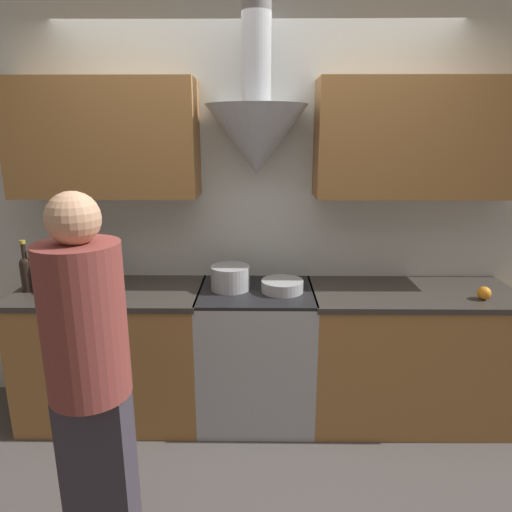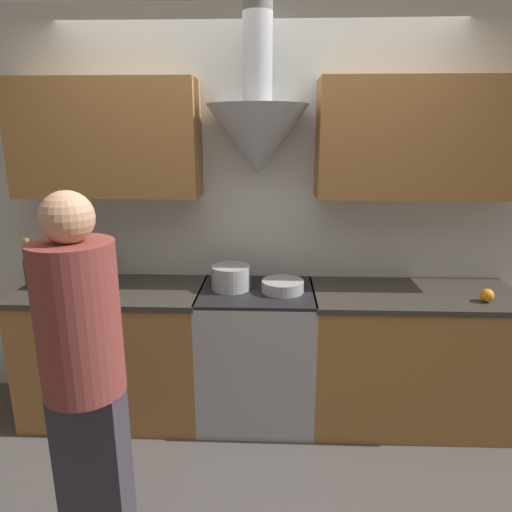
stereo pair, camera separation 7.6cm
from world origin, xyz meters
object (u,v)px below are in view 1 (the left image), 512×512
object	(u,v)px
person_foreground_left	(90,377)
wine_bottle_0	(27,272)
wine_bottle_2	(56,270)
stove_range	(256,353)
wine_bottle_4	(89,270)
orange_fruit	(484,293)
wine_bottle_1	(41,272)
stock_pot	(230,278)
mixing_bowl	(282,286)
wine_bottle_3	(73,269)

from	to	relation	value
person_foreground_left	wine_bottle_0	bearing A→B (deg)	125.75
wine_bottle_0	wine_bottle_2	bearing A→B (deg)	2.60
stove_range	person_foreground_left	world-z (taller)	person_foreground_left
wine_bottle_4	orange_fruit	world-z (taller)	wine_bottle_4
wine_bottle_1	person_foreground_left	world-z (taller)	person_foreground_left
wine_bottle_0	person_foreground_left	world-z (taller)	person_foreground_left
stock_pot	wine_bottle_4	bearing A→B (deg)	-177.83
person_foreground_left	mixing_bowl	bearing A→B (deg)	53.66
wine_bottle_0	wine_bottle_4	size ratio (longest dim) A/B	0.99
wine_bottle_4	stock_pot	distance (m)	0.88
wine_bottle_4	mixing_bowl	size ratio (longest dim) A/B	1.26
wine_bottle_2	person_foreground_left	xyz separation A→B (m)	(0.60, -1.09, -0.10)
orange_fruit	person_foreground_left	size ratio (longest dim) A/B	0.05
stove_range	person_foreground_left	distance (m)	1.37
stock_pot	mixing_bowl	world-z (taller)	stock_pot
stove_range	wine_bottle_3	world-z (taller)	wine_bottle_3
wine_bottle_2	wine_bottle_4	xyz separation A→B (m)	(0.20, 0.01, -0.00)
wine_bottle_4	mixing_bowl	world-z (taller)	wine_bottle_4
wine_bottle_0	orange_fruit	xyz separation A→B (m)	(2.77, -0.12, -0.09)
wine_bottle_4	mixing_bowl	xyz separation A→B (m)	(1.20, -0.01, -0.09)
stock_pot	wine_bottle_0	bearing A→B (deg)	-177.62
wine_bottle_3	wine_bottle_4	size ratio (longest dim) A/B	1.06
wine_bottle_1	wine_bottle_3	bearing A→B (deg)	4.45
orange_fruit	person_foreground_left	xyz separation A→B (m)	(-1.99, -0.96, -0.01)
person_foreground_left	wine_bottle_2	bearing A→B (deg)	118.77
wine_bottle_0	wine_bottle_4	xyz separation A→B (m)	(0.38, 0.02, 0.00)
mixing_bowl	orange_fruit	distance (m)	1.20
person_foreground_left	wine_bottle_4	bearing A→B (deg)	109.90
stove_range	person_foreground_left	size ratio (longest dim) A/B	0.54
stove_range	wine_bottle_3	xyz separation A→B (m)	(-1.14, -0.01, 0.58)
wine_bottle_2	wine_bottle_3	distance (m)	0.10
stove_range	wine_bottle_2	world-z (taller)	wine_bottle_2
stove_range	person_foreground_left	xyz separation A→B (m)	(-0.64, -1.11, 0.47)
wine_bottle_3	orange_fruit	world-z (taller)	wine_bottle_3
stove_range	wine_bottle_2	xyz separation A→B (m)	(-1.24, -0.02, 0.57)
wine_bottle_1	mixing_bowl	size ratio (longest dim) A/B	1.20
wine_bottle_3	wine_bottle_2	bearing A→B (deg)	-172.45
stove_range	mixing_bowl	bearing A→B (deg)	-6.56
stove_range	wine_bottle_4	world-z (taller)	wine_bottle_4
wine_bottle_1	orange_fruit	xyz separation A→B (m)	(2.69, -0.13, -0.09)
stock_pot	mixing_bowl	distance (m)	0.33
wine_bottle_1	mixing_bowl	xyz separation A→B (m)	(1.50, 0.01, -0.09)
stock_pot	wine_bottle_2	bearing A→B (deg)	-177.66
wine_bottle_1	wine_bottle_4	xyz separation A→B (m)	(0.29, 0.01, 0.01)
stove_range	wine_bottle_1	distance (m)	1.45
wine_bottle_0	wine_bottle_2	distance (m)	0.18
wine_bottle_3	person_foreground_left	distance (m)	1.22
mixing_bowl	person_foreground_left	distance (m)	1.36
stove_range	mixing_bowl	xyz separation A→B (m)	(0.16, -0.02, 0.47)
wine_bottle_2	wine_bottle_3	world-z (taller)	wine_bottle_3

